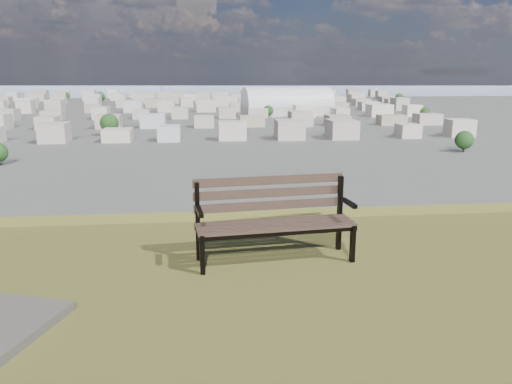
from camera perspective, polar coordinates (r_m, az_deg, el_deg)
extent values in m
cube|color=#433326|center=(5.22, 2.71, -4.31)|extent=(1.71, 0.26, 0.03)
cube|color=#433326|center=(5.32, 2.40, -3.94)|extent=(1.71, 0.26, 0.03)
cube|color=#433326|center=(5.43, 2.10, -3.59)|extent=(1.71, 0.26, 0.03)
cube|color=#433326|center=(5.53, 1.81, -3.25)|extent=(1.71, 0.26, 0.03)
cube|color=#433326|center=(5.56, 1.63, -1.53)|extent=(1.70, 0.21, 0.09)
cube|color=#433326|center=(5.55, 1.58, -0.10)|extent=(1.70, 0.21, 0.09)
cube|color=#433326|center=(5.54, 1.53, 1.34)|extent=(1.70, 0.21, 0.09)
cube|color=black|center=(5.13, -6.17, -7.16)|extent=(0.05, 0.06, 0.42)
cube|color=black|center=(5.44, -6.69, -3.42)|extent=(0.05, 0.06, 0.87)
cube|color=black|center=(5.25, -6.44, -4.60)|extent=(0.10, 0.48, 0.05)
cube|color=black|center=(5.13, -6.46, -2.25)|extent=(0.08, 0.34, 0.04)
cube|color=black|center=(5.52, 10.99, -5.81)|extent=(0.05, 0.06, 0.42)
cube|color=black|center=(5.81, 9.53, -2.41)|extent=(0.05, 0.06, 0.87)
cube|color=black|center=(5.63, 10.32, -3.46)|extent=(0.10, 0.48, 0.05)
cube|color=black|center=(5.53, 10.61, -1.25)|extent=(0.08, 0.34, 0.04)
cube|color=black|center=(5.22, 2.73, -4.79)|extent=(1.70, 0.22, 0.04)
cube|color=black|center=(5.55, 1.78, -3.64)|extent=(1.70, 0.22, 0.04)
cone|color=brown|center=(6.45, 11.13, -4.09)|extent=(0.08, 0.08, 0.18)
cube|color=#B6B5B1|center=(323.31, 3.54, 9.30)|extent=(58.66, 31.79, 6.19)
cylinder|color=white|center=(323.10, 3.55, 9.85)|extent=(58.66, 31.79, 23.52)
cube|color=silver|center=(212.81, -22.66, 6.19)|extent=(11.00, 11.00, 7.00)
cube|color=#BBAAA0|center=(207.27, -16.25, 6.52)|extent=(11.00, 11.00, 7.00)
cube|color=#B3A28E|center=(204.41, -9.58, 6.78)|extent=(11.00, 11.00, 7.00)
cube|color=silver|center=(204.34, -2.80, 6.95)|extent=(11.00, 11.00, 7.00)
cube|color=beige|center=(207.08, 3.90, 7.02)|extent=(11.00, 11.00, 7.00)
cube|color=tan|center=(212.51, 10.33, 7.00)|extent=(11.00, 11.00, 7.00)
cube|color=beige|center=(220.43, 16.38, 6.90)|extent=(11.00, 11.00, 7.00)
cube|color=#B2ABA1|center=(230.59, 21.94, 6.74)|extent=(11.00, 11.00, 7.00)
cube|color=#BBAAA0|center=(271.49, -27.06, 7.13)|extent=(11.00, 11.00, 7.00)
cube|color=#B3A28E|center=(263.92, -22.16, 7.47)|extent=(11.00, 11.00, 7.00)
cube|color=silver|center=(258.35, -17.00, 7.76)|extent=(11.00, 11.00, 7.00)
cube|color=beige|center=(254.94, -11.64, 8.00)|extent=(11.00, 11.00, 7.00)
cube|color=tan|center=(253.75, -6.19, 8.18)|extent=(11.00, 11.00, 7.00)
cube|color=beige|center=(254.84, -0.73, 8.28)|extent=(11.00, 11.00, 7.00)
cube|color=#B2ABA1|center=(258.15, 4.64, 8.30)|extent=(11.00, 11.00, 7.00)
cube|color=silver|center=(263.62, 9.82, 8.26)|extent=(11.00, 11.00, 7.00)
cube|color=#BBAAA0|center=(271.12, 14.76, 8.15)|extent=(11.00, 11.00, 7.00)
cube|color=#B3A28E|center=(280.47, 19.40, 8.00)|extent=(11.00, 11.00, 7.00)
cube|color=beige|center=(322.39, -25.96, 8.04)|extent=(11.00, 11.00, 7.00)
cube|color=tan|center=(315.12, -21.82, 8.34)|extent=(11.00, 11.00, 7.00)
cube|color=beige|center=(309.55, -17.50, 8.60)|extent=(11.00, 11.00, 7.00)
cube|color=#B2ABA1|center=(305.76, -13.03, 8.82)|extent=(11.00, 11.00, 7.00)
cube|color=silver|center=(303.83, -8.48, 8.99)|extent=(11.00, 11.00, 7.00)
cube|color=#BBAAA0|center=(303.79, -3.90, 9.10)|extent=(11.00, 11.00, 7.00)
cube|color=#B3A28E|center=(305.64, 0.66, 9.16)|extent=(11.00, 11.00, 7.00)
cube|color=silver|center=(309.34, 5.13, 9.16)|extent=(11.00, 11.00, 7.00)
cube|color=beige|center=(314.84, 9.48, 9.11)|extent=(11.00, 11.00, 7.00)
cube|color=tan|center=(322.03, 13.65, 9.01)|extent=(11.00, 11.00, 7.00)
cube|color=beige|center=(330.82, 17.62, 8.87)|extent=(11.00, 11.00, 7.00)
cube|color=silver|center=(373.43, -25.16, 8.70)|extent=(11.00, 11.00, 7.00)
cube|color=#BBAAA0|center=(366.39, -21.57, 8.96)|extent=(11.00, 11.00, 7.00)
cube|color=#B3A28E|center=(360.81, -17.85, 9.19)|extent=(11.00, 11.00, 7.00)
cube|color=silver|center=(356.76, -14.03, 9.39)|extent=(11.00, 11.00, 7.00)
cube|color=beige|center=(354.29, -10.13, 9.56)|extent=(11.00, 11.00, 7.00)
cube|color=tan|center=(353.44, -6.20, 9.68)|extent=(11.00, 11.00, 7.00)
cube|color=beige|center=(354.22, -2.25, 9.75)|extent=(11.00, 11.00, 7.00)
cube|color=#B2ABA1|center=(356.62, 1.65, 9.78)|extent=(11.00, 11.00, 7.00)
cube|color=silver|center=(360.60, 5.49, 9.77)|extent=(11.00, 11.00, 7.00)
cube|color=#BBAAA0|center=(366.11, 9.23, 9.72)|extent=(11.00, 11.00, 7.00)
cube|color=#B3A28E|center=(373.09, 12.84, 9.63)|extent=(11.00, 11.00, 7.00)
cube|color=silver|center=(381.45, 16.30, 9.50)|extent=(11.00, 11.00, 7.00)
cube|color=tan|center=(424.56, -24.55, 9.19)|extent=(11.00, 11.00, 7.00)
cube|color=beige|center=(417.69, -21.39, 9.43)|extent=(11.00, 11.00, 7.00)
cube|color=#B2ABA1|center=(412.11, -18.12, 9.64)|extent=(11.00, 11.00, 7.00)
cube|color=silver|center=(407.86, -14.78, 9.83)|extent=(11.00, 11.00, 7.00)
cube|color=#BBAAA0|center=(405.00, -11.37, 9.98)|extent=(11.00, 11.00, 7.00)
cube|color=#B3A28E|center=(403.54, -7.93, 10.10)|extent=(11.00, 11.00, 7.00)
cube|color=silver|center=(403.51, -4.47, 10.19)|extent=(11.00, 11.00, 7.00)
cube|color=beige|center=(404.90, -1.01, 10.24)|extent=(11.00, 11.00, 7.00)
cube|color=tan|center=(407.71, 2.40, 10.25)|extent=(11.00, 11.00, 7.00)
cube|color=beige|center=(411.89, 5.76, 10.23)|extent=(11.00, 11.00, 7.00)
cube|color=#B2ABA1|center=(417.42, 9.04, 10.18)|extent=(11.00, 11.00, 7.00)
cube|color=silver|center=(424.23, 12.22, 10.09)|extent=(11.00, 11.00, 7.00)
cube|color=#BBAAA0|center=(432.27, 15.29, 9.98)|extent=(11.00, 11.00, 7.00)
cube|color=#B3A28E|center=(483.59, -26.81, 9.36)|extent=(11.00, 11.00, 7.00)
cube|color=silver|center=(475.76, -24.07, 9.58)|extent=(11.00, 11.00, 7.00)
cube|color=beige|center=(469.02, -21.24, 9.80)|extent=(11.00, 11.00, 7.00)
cube|color=tan|center=(463.44, -18.34, 9.99)|extent=(11.00, 11.00, 7.00)
cube|color=beige|center=(459.04, -15.36, 10.16)|extent=(11.00, 11.00, 7.00)
cube|color=#B2ABA1|center=(455.86, -12.34, 10.31)|extent=(11.00, 11.00, 7.00)
cube|color=silver|center=(453.93, -9.28, 10.43)|extent=(11.00, 11.00, 7.00)
cube|color=#BBAAA0|center=(453.27, -6.20, 10.52)|extent=(11.00, 11.00, 7.00)
cube|color=#B3A28E|center=(453.88, -3.12, 10.58)|extent=(11.00, 11.00, 7.00)
cube|color=silver|center=(455.75, -0.05, 10.61)|extent=(11.00, 11.00, 7.00)
cube|color=beige|center=(458.87, 2.99, 10.62)|extent=(11.00, 11.00, 7.00)
cube|color=tan|center=(463.22, 5.97, 10.59)|extent=(11.00, 11.00, 7.00)
cube|color=beige|center=(468.75, 8.89, 10.54)|extent=(11.00, 11.00, 7.00)
cube|color=#B2ABA1|center=(475.43, 11.73, 10.46)|extent=(11.00, 11.00, 7.00)
cube|color=silver|center=(483.22, 14.49, 10.36)|extent=(11.00, 11.00, 7.00)
cube|color=#BBAAA0|center=(534.61, -26.16, 9.69)|extent=(11.00, 11.00, 7.00)
cube|color=#B3A28E|center=(526.99, -23.68, 9.90)|extent=(11.00, 11.00, 7.00)
cube|color=silver|center=(520.37, -21.12, 10.09)|extent=(11.00, 11.00, 7.00)
cube|color=beige|center=(514.78, -18.51, 10.27)|extent=(11.00, 11.00, 7.00)
cube|color=tan|center=(510.26, -15.83, 10.43)|extent=(11.00, 11.00, 7.00)
cube|color=beige|center=(506.84, -13.11, 10.57)|extent=(11.00, 11.00, 7.00)
cube|color=#B2ABA1|center=(504.53, -10.36, 10.68)|extent=(11.00, 11.00, 7.00)
cube|color=silver|center=(503.37, -7.59, 10.78)|extent=(11.00, 11.00, 7.00)
cube|color=#BBAAA0|center=(503.34, -4.81, 10.85)|extent=(11.00, 11.00, 7.00)
cube|color=#B3A28E|center=(504.46, -2.03, 10.89)|extent=(11.00, 11.00, 7.00)
cube|color=silver|center=(506.71, 0.73, 10.91)|extent=(11.00, 11.00, 7.00)
cube|color=beige|center=(510.09, 3.45, 10.90)|extent=(11.00, 11.00, 7.00)
cube|color=tan|center=(514.56, 6.14, 10.88)|extent=(11.00, 11.00, 7.00)
cube|color=beige|center=(520.10, 8.77, 10.82)|extent=(11.00, 11.00, 7.00)
cube|color=#B2ABA1|center=(526.68, 11.34, 10.75)|extent=(11.00, 11.00, 7.00)
cube|color=silver|center=(534.26, 13.84, 10.66)|extent=(11.00, 11.00, 7.00)
cube|color=#BBAAA0|center=(585.71, -25.63, 9.96)|extent=(11.00, 11.00, 7.00)
cube|color=#B3A28E|center=(578.26, -23.36, 10.15)|extent=(11.00, 11.00, 7.00)
cube|color=silver|center=(571.73, -21.03, 10.33)|extent=(11.00, 11.00, 7.00)
cube|color=beige|center=(566.14, -18.64, 10.50)|extent=(11.00, 11.00, 7.00)
cube|color=tan|center=(561.52, -16.21, 10.64)|extent=(11.00, 11.00, 7.00)
cube|color=beige|center=(557.90, -13.75, 10.78)|extent=(11.00, 11.00, 7.00)
cube|color=#B2ABA1|center=(555.29, -11.25, 10.89)|extent=(11.00, 11.00, 7.00)
cube|color=silver|center=(553.70, -8.73, 10.98)|extent=(11.00, 11.00, 7.00)
cube|color=#BBAAA0|center=(553.16, -6.20, 11.06)|extent=(11.00, 11.00, 7.00)
cube|color=#B3A28E|center=(553.66, -3.67, 11.11)|extent=(11.00, 11.00, 7.00)
cube|color=silver|center=(555.19, -1.15, 11.14)|extent=(11.00, 11.00, 7.00)
cube|color=beige|center=(557.76, 1.36, 11.15)|extent=(11.00, 11.00, 7.00)
cube|color=tan|center=(561.34, 3.84, 11.14)|extent=(11.00, 11.00, 7.00)
cube|color=beige|center=(565.91, 6.28, 11.11)|extent=(11.00, 11.00, 7.00)
cube|color=#B2ABA1|center=(571.46, 8.67, 11.06)|extent=(11.00, 11.00, 7.00)
cube|color=silver|center=(577.96, 11.02, 11.00)|extent=(11.00, 11.00, 7.00)
cube|color=#BBAAA0|center=(585.36, 13.31, 10.91)|extent=(11.00, 11.00, 7.00)
cylinder|color=black|center=(187.45, 22.62, 4.57)|extent=(0.80, 0.80, 2.10)
sphere|color=#123517|center=(187.04, 22.71, 5.52)|extent=(6.30, 6.30, 6.30)
cylinder|color=black|center=(227.77, -16.35, 6.56)|extent=(0.80, 0.80, 2.70)
sphere|color=#123517|center=(227.35, -16.42, 7.57)|extent=(8.10, 8.10, 8.10)
cylinder|color=black|center=(311.99, 18.70, 8.08)|extent=(0.80, 0.80, 1.95)
sphere|color=#123517|center=(311.76, 18.74, 8.61)|extent=(5.85, 5.85, 5.85)
cylinder|color=black|center=(407.85, 2.40, 9.92)|extent=(0.80, 0.80, 2.25)
sphere|color=#123517|center=(407.65, 2.40, 10.39)|extent=(6.75, 6.75, 6.75)
cylinder|color=black|center=(472.13, -17.34, 9.86)|extent=(0.80, 0.80, 2.85)
sphere|color=#123517|center=(471.92, -17.38, 10.38)|extent=(8.55, 8.55, 8.55)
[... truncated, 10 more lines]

